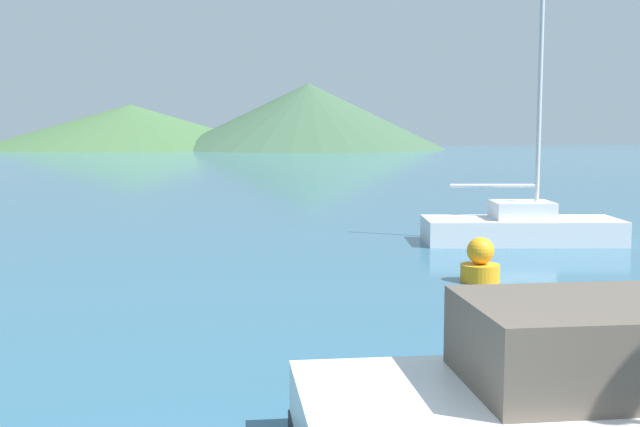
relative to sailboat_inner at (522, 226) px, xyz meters
name	(u,v)px	position (x,y,z in m)	size (l,w,h in m)	color
sailboat_inner	(522,226)	(0.00, 0.00, 0.00)	(5.42, 2.45, 7.49)	silver
buoy_marker	(480,263)	(-2.73, -5.22, -0.08)	(0.80, 0.80, 0.92)	orange
hill_west	(131,126)	(-23.45, 96.91, 2.62)	(42.37, 42.37, 6.15)	#3D6038
hill_central	(308,116)	(1.60, 89.32, 4.00)	(37.42, 37.42, 8.92)	#38563D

